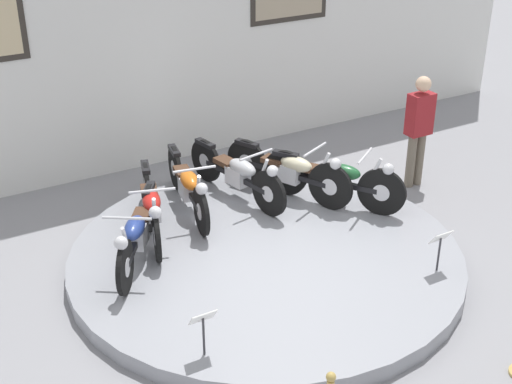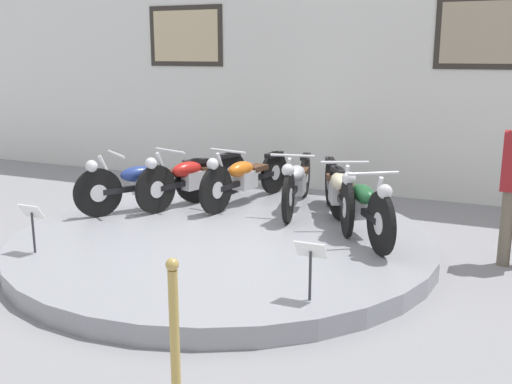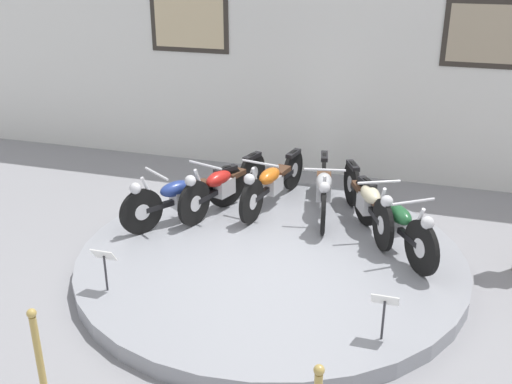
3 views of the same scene
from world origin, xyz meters
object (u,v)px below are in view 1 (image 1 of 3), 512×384
(motorcycle_red, at_px, (151,206))
(info_placard_front_left, at_px, (203,323))
(motorcycle_green, at_px, (335,178))
(info_placard_front_centre, at_px, (440,242))
(motorcycle_blue, at_px, (137,232))
(motorcycle_cream, at_px, (290,170))
(visitor_standing, at_px, (419,125))
(motorcycle_orange, at_px, (188,185))
(motorcycle_silver, at_px, (238,173))

(motorcycle_red, distance_m, info_placard_front_left, 2.46)
(motorcycle_green, xyz_separation_m, info_placard_front_centre, (0.09, -1.89, -0.02))
(motorcycle_blue, xyz_separation_m, info_placard_front_centre, (2.86, -1.89, -0.01))
(motorcycle_cream, relative_size, visitor_standing, 1.11)
(motorcycle_blue, xyz_separation_m, motorcycle_orange, (1.02, 0.82, 0.00))
(motorcycle_orange, xyz_separation_m, info_placard_front_centre, (1.84, -2.71, -0.01))
(info_placard_front_left, height_order, visitor_standing, visitor_standing)
(motorcycle_cream, height_order, info_placard_front_centre, motorcycle_cream)
(motorcycle_red, bearing_deg, motorcycle_orange, 25.18)
(visitor_standing, bearing_deg, motorcycle_cream, 171.54)
(motorcycle_orange, bearing_deg, info_placard_front_left, -112.24)
(motorcycle_red, relative_size, motorcycle_green, 1.13)
(motorcycle_silver, distance_m, motorcycle_green, 1.31)
(motorcycle_blue, height_order, motorcycle_green, motorcycle_green)
(motorcycle_blue, xyz_separation_m, motorcycle_silver, (1.76, 0.82, 0.00))
(motorcycle_silver, distance_m, info_placard_front_centre, 2.93)
(motorcycle_cream, bearing_deg, info_placard_front_centre, -79.01)
(motorcycle_orange, bearing_deg, motorcycle_green, -24.83)
(motorcycle_blue, distance_m, motorcycle_silver, 1.94)
(motorcycle_blue, xyz_separation_m, info_placard_front_left, (-0.09, -1.89, -0.01))
(motorcycle_orange, xyz_separation_m, visitor_standing, (3.35, -0.59, 0.37))
(motorcycle_red, relative_size, motorcycle_silver, 0.97)
(motorcycle_blue, bearing_deg, motorcycle_silver, 24.89)
(info_placard_front_left, bearing_deg, info_placard_front_centre, 0.00)
(info_placard_front_left, relative_size, visitor_standing, 0.31)
(visitor_standing, bearing_deg, info_placard_front_left, -154.54)
(info_placard_front_centre, bearing_deg, visitor_standing, 54.67)
(visitor_standing, bearing_deg, info_placard_front_centre, -125.33)
(motorcycle_red, distance_m, motorcycle_silver, 1.40)
(info_placard_front_left, height_order, info_placard_front_centre, same)
(motorcycle_orange, bearing_deg, motorcycle_cream, -12.07)
(motorcycle_cream, bearing_deg, motorcycle_green, -53.61)
(motorcycle_blue, distance_m, motorcycle_orange, 1.31)
(motorcycle_orange, xyz_separation_m, motorcycle_silver, (0.74, 0.00, 0.00))
(motorcycle_blue, xyz_separation_m, motorcycle_cream, (2.40, 0.52, 0.02))
(info_placard_front_centre, bearing_deg, motorcycle_blue, 146.56)
(motorcycle_orange, relative_size, motorcycle_cream, 1.06)
(motorcycle_silver, bearing_deg, motorcycle_red, -167.72)
(motorcycle_green, bearing_deg, visitor_standing, 8.09)
(motorcycle_blue, relative_size, motorcycle_green, 0.99)
(info_placard_front_left, bearing_deg, motorcycle_red, 78.89)
(motorcycle_blue, distance_m, motorcycle_green, 2.78)
(motorcycle_orange, xyz_separation_m, motorcycle_cream, (1.37, -0.29, 0.01))
(motorcycle_blue, distance_m, info_placard_front_left, 1.89)
(motorcycle_cream, relative_size, info_placard_front_centre, 3.59)
(info_placard_front_left, relative_size, info_placard_front_centre, 1.00)
(info_placard_front_left, bearing_deg, motorcycle_orange, 67.76)
(info_placard_front_centre, bearing_deg, motorcycle_orange, 124.25)
(motorcycle_orange, bearing_deg, motorcycle_red, -154.82)
(motorcycle_orange, distance_m, motorcycle_green, 1.94)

